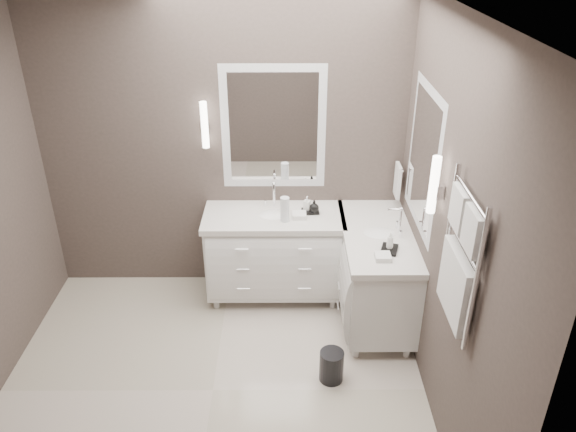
{
  "coord_description": "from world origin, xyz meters",
  "views": [
    {
      "loc": [
        0.55,
        -3.11,
        3.16
      ],
      "look_at": [
        0.57,
        0.7,
        1.11
      ],
      "focal_mm": 35.0,
      "sensor_mm": 36.0,
      "label": 1
    }
  ],
  "objects_px": {
    "vanity_right": "(376,270)",
    "towel_ladder": "(459,263)",
    "vanity_back": "(274,250)",
    "waste_bin": "(331,366)"
  },
  "relations": [
    {
      "from": "vanity_right",
      "to": "towel_ladder",
      "type": "height_order",
      "value": "towel_ladder"
    },
    {
      "from": "vanity_right",
      "to": "towel_ladder",
      "type": "relative_size",
      "value": 1.38
    },
    {
      "from": "vanity_back",
      "to": "towel_ladder",
      "type": "distance_m",
      "value": 2.16
    },
    {
      "from": "vanity_right",
      "to": "towel_ladder",
      "type": "distance_m",
      "value": 1.6
    },
    {
      "from": "vanity_back",
      "to": "vanity_right",
      "type": "distance_m",
      "value": 0.93
    },
    {
      "from": "vanity_back",
      "to": "waste_bin",
      "type": "height_order",
      "value": "vanity_back"
    },
    {
      "from": "vanity_back",
      "to": "towel_ladder",
      "type": "relative_size",
      "value": 1.38
    },
    {
      "from": "towel_ladder",
      "to": "waste_bin",
      "type": "xyz_separation_m",
      "value": [
        -0.65,
        0.52,
        -1.26
      ]
    },
    {
      "from": "towel_ladder",
      "to": "waste_bin",
      "type": "height_order",
      "value": "towel_ladder"
    },
    {
      "from": "vanity_back",
      "to": "vanity_right",
      "type": "height_order",
      "value": "same"
    }
  ]
}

